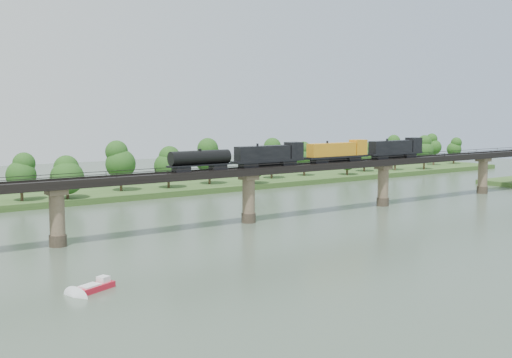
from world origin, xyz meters
TOP-DOWN VIEW (x-y plane):
  - ground at (0.00, 0.00)m, footprint 400.00×400.00m
  - far_bank at (0.00, 85.00)m, footprint 300.00×24.00m
  - bridge at (0.00, 30.00)m, footprint 236.00×30.00m
  - bridge_superstructure at (0.00, 30.00)m, footprint 220.00×4.90m
  - far_treeline at (-8.21, 80.52)m, footprint 289.06×17.54m
  - freight_train at (18.11, 30.00)m, footprint 71.08×2.77m
  - motorboat at (-45.03, 0.50)m, footprint 5.87×4.01m

SIDE VIEW (x-z plane):
  - ground at x=0.00m, z-range 0.00..0.00m
  - motorboat at x=-45.03m, z-range -0.24..1.31m
  - far_bank at x=0.00m, z-range 0.00..1.60m
  - bridge at x=0.00m, z-range -0.29..11.21m
  - far_treeline at x=-8.21m, z-range 2.03..15.63m
  - bridge_superstructure at x=0.00m, z-range 11.42..12.17m
  - freight_train at x=18.11m, z-range 11.39..16.28m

